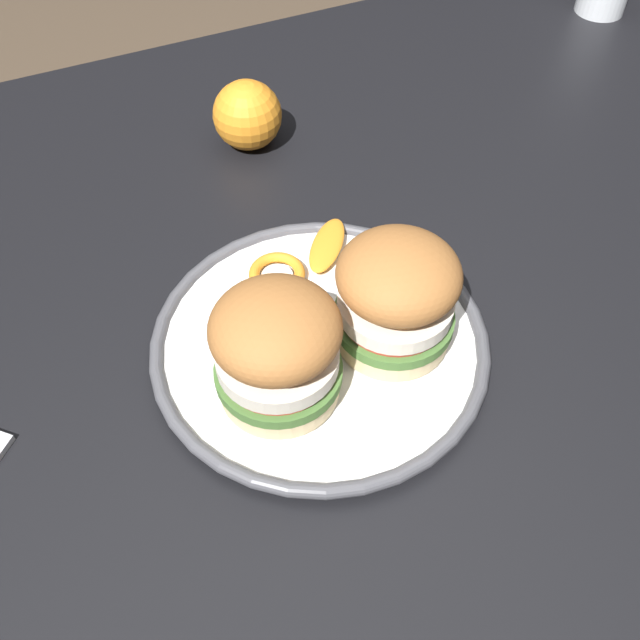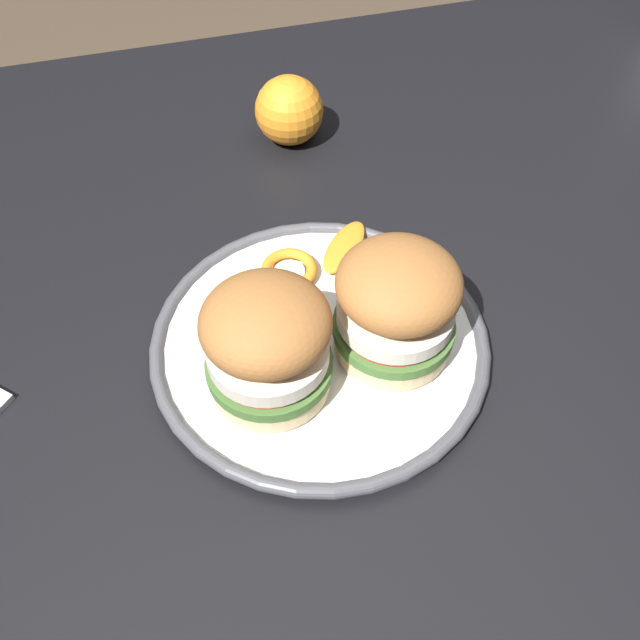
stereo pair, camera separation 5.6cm
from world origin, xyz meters
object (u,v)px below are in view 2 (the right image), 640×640
(sandwich_half_left, at_px, (397,304))
(dining_table, at_px, (338,368))
(dinner_plate, at_px, (320,343))
(sandwich_half_right, at_px, (267,343))
(whole_orange, at_px, (289,110))

(sandwich_half_left, bearing_deg, dining_table, 114.82)
(dining_table, xyz_separation_m, dinner_plate, (-0.03, -0.03, 0.09))
(dining_table, bearing_deg, sandwich_half_right, -139.22)
(sandwich_half_right, xyz_separation_m, whole_orange, (0.10, 0.32, -0.03))
(dining_table, relative_size, sandwich_half_right, 12.48)
(sandwich_half_left, xyz_separation_m, whole_orange, (-0.01, 0.31, -0.03))
(sandwich_half_right, bearing_deg, sandwich_half_left, 5.41)
(dining_table, height_order, sandwich_half_right, sandwich_half_right)
(dinner_plate, xyz_separation_m, sandwich_half_right, (-0.05, -0.03, 0.06))
(whole_orange, bearing_deg, dinner_plate, -99.04)
(sandwich_half_left, bearing_deg, sandwich_half_right, -174.59)
(dinner_plate, relative_size, whole_orange, 3.85)
(dinner_plate, bearing_deg, dining_table, 50.48)
(dinner_plate, xyz_separation_m, sandwich_half_left, (0.05, -0.02, 0.06))
(whole_orange, bearing_deg, sandwich_half_right, -106.52)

